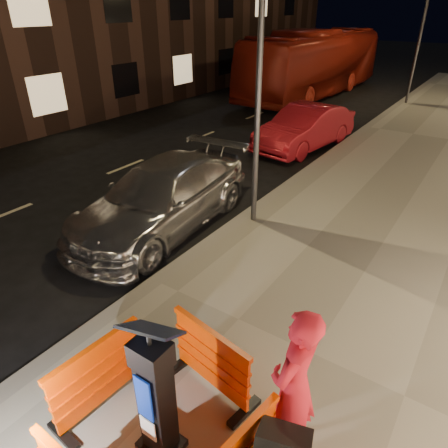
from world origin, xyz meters
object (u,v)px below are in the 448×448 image
Objects in this scene: bus_doubledecker at (311,95)px; man at (294,385)px; barrier_kerbside at (99,377)px; car_silver at (165,226)px; barrier_back at (211,360)px; car_red at (303,148)px; parking_kiosk at (156,394)px.

man is (8.07, -19.30, 1.09)m from bus_doubledecker.
barrier_kerbside is 21.02m from bus_doubledecker.
car_silver is at bearing 37.48° from barrier_kerbside.
barrier_back is at bearing -91.57° from man.
car_red is (-3.33, 10.14, -0.64)m from barrier_back.
car_red is at bearing -152.31° from man.
barrier_back is at bearing -68.17° from bus_doubledecker.
bus_doubledecker reaches higher than barrier_kerbside.
car_red is at bearing 84.32° from car_silver.
parking_kiosk reaches higher than car_red.
barrier_kerbside reaches higher than car_silver.
man is at bearing -65.38° from bus_doubledecker.
man reaches higher than car_silver.
car_silver is at bearing 138.00° from parking_kiosk.
parking_kiosk is 1.40m from man.
barrier_kerbside is 0.28× the size of car_red.
barrier_back is 0.28× the size of car_red.
barrier_kerbside is 0.10× the size of bus_doubledecker.
barrier_back is 1.34m from barrier_kerbside.
parking_kiosk is 0.40× the size of car_red.
car_silver is 2.68× the size of man.
parking_kiosk is 0.93× the size of man.
parking_kiosk is 5.47m from car_silver.
parking_kiosk reaches higher than barrier_kerbside.
barrier_kerbside is at bearing -60.75° from car_silver.
car_silver is (-3.57, 3.07, -0.64)m from barrier_back.
bus_doubledecker is (-5.99, 20.13, -0.64)m from barrier_kerbside.
barrier_kerbside is at bearing -63.86° from man.
car_silver is 1.14× the size of car_red.
car_silver is 5.77m from man.
parking_kiosk is 1.40× the size of barrier_back.
car_red is (-3.33, 11.09, -1.03)m from parking_kiosk.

